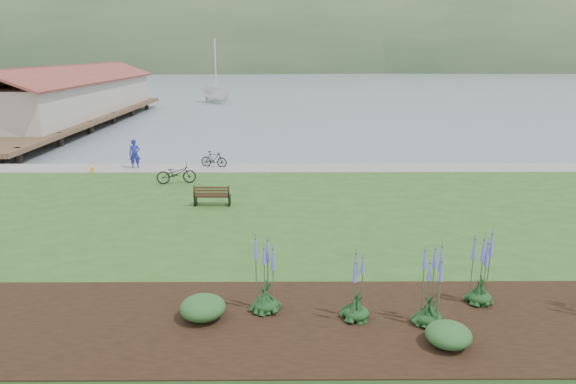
# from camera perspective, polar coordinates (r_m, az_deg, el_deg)

# --- Properties ---
(ground) EXTENTS (600.00, 600.00, 0.00)m
(ground) POSITION_cam_1_polar(r_m,az_deg,el_deg) (21.71, 0.46, -2.38)
(ground) COLOR slate
(ground) RESTS_ON ground
(lawn) EXTENTS (34.00, 20.00, 0.40)m
(lawn) POSITION_cam_1_polar(r_m,az_deg,el_deg) (19.75, 0.55, -3.60)
(lawn) COLOR #27521D
(lawn) RESTS_ON ground
(shoreline_path) EXTENTS (34.00, 2.20, 0.03)m
(shoreline_path) POSITION_cam_1_polar(r_m,az_deg,el_deg) (28.27, 0.27, 2.69)
(shoreline_path) COLOR gray
(shoreline_path) RESTS_ON lawn
(garden_bed) EXTENTS (24.00, 4.40, 0.04)m
(garden_bed) POSITION_cam_1_polar(r_m,az_deg,el_deg) (12.95, 14.92, -13.81)
(garden_bed) COLOR black
(garden_bed) RESTS_ON lawn
(far_hillside) EXTENTS (580.00, 80.00, 38.00)m
(far_hillside) POSITION_cam_1_polar(r_m,az_deg,el_deg) (191.87, 5.87, 13.32)
(far_hillside) COLOR #33502D
(far_hillside) RESTS_ON ground
(pier_pavilion) EXTENTS (8.00, 36.00, 5.40)m
(pier_pavilion) POSITION_cam_1_polar(r_m,az_deg,el_deg) (52.22, -22.87, 9.82)
(pier_pavilion) COLOR #4C3826
(pier_pavilion) RESTS_ON ground
(park_bench) EXTENTS (1.48, 0.61, 0.91)m
(park_bench) POSITION_cam_1_polar(r_m,az_deg,el_deg) (21.49, -8.43, -0.36)
(park_bench) COLOR black
(park_bench) RESTS_ON lawn
(person) EXTENTS (0.77, 0.60, 1.90)m
(person) POSITION_cam_1_polar(r_m,az_deg,el_deg) (29.19, -16.69, 4.32)
(person) COLOR #212997
(person) RESTS_ON lawn
(bicycle_a) EXTENTS (1.03, 1.99, 0.99)m
(bicycle_a) POSITION_cam_1_polar(r_m,az_deg,el_deg) (25.46, -12.31, 2.02)
(bicycle_a) COLOR black
(bicycle_a) RESTS_ON lawn
(bicycle_b) EXTENTS (0.78, 1.56, 0.90)m
(bicycle_b) POSITION_cam_1_polar(r_m,az_deg,el_deg) (28.74, -8.23, 3.63)
(bicycle_b) COLOR black
(bicycle_b) RESTS_ON lawn
(sailboat) EXTENTS (14.19, 14.20, 26.24)m
(sailboat) POSITION_cam_1_polar(r_m,az_deg,el_deg) (69.86, -7.91, 9.79)
(sailboat) COLOR silver
(sailboat) RESTS_ON ground
(pannier) EXTENTS (0.28, 0.33, 0.30)m
(pannier) POSITION_cam_1_polar(r_m,az_deg,el_deg) (29.19, -20.90, 2.35)
(pannier) COLOR gold
(pannier) RESTS_ON lawn
(echium_0) EXTENTS (0.62, 0.62, 2.23)m
(echium_0) POSITION_cam_1_polar(r_m,az_deg,el_deg) (12.43, 15.60, -10.08)
(echium_0) COLOR #133517
(echium_0) RESTS_ON garden_bed
(echium_1) EXTENTS (0.62, 0.62, 2.16)m
(echium_1) POSITION_cam_1_polar(r_m,az_deg,el_deg) (13.85, 20.76, -7.99)
(echium_1) COLOR #133517
(echium_1) RESTS_ON garden_bed
(echium_4) EXTENTS (0.62, 0.62, 2.04)m
(echium_4) POSITION_cam_1_polar(r_m,az_deg,el_deg) (12.40, 7.71, -10.69)
(echium_4) COLOR #133517
(echium_4) RESTS_ON garden_bed
(echium_5) EXTENTS (0.62, 0.62, 2.18)m
(echium_5) POSITION_cam_1_polar(r_m,az_deg,el_deg) (12.62, -2.53, -9.44)
(echium_5) COLOR #133517
(echium_5) RESTS_ON garden_bed
(shrub_0) EXTENTS (1.10, 1.10, 0.55)m
(shrub_0) POSITION_cam_1_polar(r_m,az_deg,el_deg) (12.71, -9.45, -12.55)
(shrub_0) COLOR #1E4C21
(shrub_0) RESTS_ON garden_bed
(shrub_1) EXTENTS (1.00, 1.00, 0.50)m
(shrub_1) POSITION_cam_1_polar(r_m,az_deg,el_deg) (12.05, 17.40, -14.89)
(shrub_1) COLOR #1E4C21
(shrub_1) RESTS_ON garden_bed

